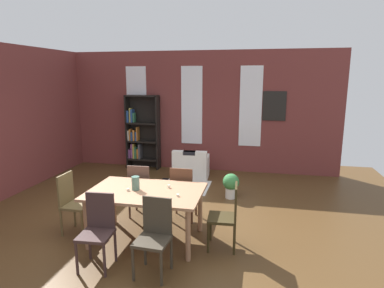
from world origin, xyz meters
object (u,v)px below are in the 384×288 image
Objects in this scene: vase_on_table at (136,183)px; dining_chair_head_left at (73,201)px; dining_chair_near_right at (154,234)px; armchair_white at (191,168)px; dining_chair_far_left at (141,189)px; dining_chair_near_left at (98,228)px; potted_plant_by_shelf at (231,184)px; dining_chair_far_right at (183,192)px; dining_table at (146,196)px; dining_chair_head_right at (228,214)px; bookshelf_tall at (141,133)px.

vase_on_table is 0.21× the size of dining_chair_head_left.
vase_on_table reaches higher than dining_chair_near_right.
dining_chair_near_right and dining_chair_head_left have the same top height.
armchair_white is (1.24, 3.06, -0.23)m from dining_chair_head_left.
dining_chair_far_left is 2.34m from armchair_white.
potted_plant_by_shelf is (1.46, 2.76, -0.22)m from dining_chair_near_left.
dining_chair_far_left is 1.00× the size of dining_chair_far_right.
dining_table is 0.87m from dining_chair_far_right.
dining_chair_head_right is (0.83, 0.77, 0.00)m from dining_chair_near_right.
dining_chair_near_left reaches higher than dining_table.
dining_table is at bearing -116.01° from dining_chair_far_right.
dining_table is 1.22m from dining_chair_head_left.
dining_chair_head_left is 1.00× the size of dining_chair_near_left.
dining_table reaches higher than armchair_white.
armchair_white is at bearing 83.79° from dining_chair_near_left.
dining_table is 1.76× the size of dining_chair_far_right.
dining_table is 0.24m from vase_on_table.
dining_table is 4.07m from bookshelf_tall.
dining_chair_far_right is 3.57m from bookshelf_tall.
dining_chair_near_left reaches higher than potted_plant_by_shelf.
bookshelf_tall is (-1.87, 3.01, 0.44)m from dining_chair_far_right.
dining_table is 8.24× the size of vase_on_table.
potted_plant_by_shelf is (0.70, 2.76, -0.22)m from dining_chair_near_right.
vase_on_table is 0.21× the size of dining_chair_near_right.
vase_on_table is 0.40× the size of potted_plant_by_shelf.
dining_chair_head_left is 1.00× the size of dining_chair_far_right.
dining_chair_far_left is (-0.37, 0.77, -0.18)m from dining_table.
vase_on_table is 0.21× the size of dining_chair_head_right.
dining_chair_near_left is at bearing -96.21° from armchair_white.
potted_plant_by_shelf is (1.05, -1.07, 0.01)m from armchair_white.
vase_on_table is 3.12m from armchair_white.
armchair_white is (0.42, 3.83, -0.23)m from dining_chair_near_left.
dining_chair_head_right is at bearing 43.04° from dining_chair_near_right.
dining_table is 3.09m from armchair_white.
potted_plant_by_shelf is (-0.13, 1.99, -0.22)m from dining_chair_head_right.
vase_on_table is at bearing 73.69° from dining_chair_near_left.
dining_chair_far_left is 1.12× the size of armchair_white.
dining_chair_near_right is 1.71m from dining_chair_far_left.
bookshelf_tall is (-0.28, 3.77, 0.44)m from dining_chair_head_left.
potted_plant_by_shelf is at bearing 75.73° from dining_chair_near_right.
armchair_white is 1.67× the size of potted_plant_by_shelf.
dining_chair_head_left reaches higher than potted_plant_by_shelf.
vase_on_table is 2.42m from potted_plant_by_shelf.
dining_table is at bearing 0.00° from vase_on_table.
dining_chair_far_left and dining_chair_near_left have the same top height.
dining_table is at bearing -90.68° from armchair_white.
bookshelf_tall is at bearing 111.56° from dining_table.
vase_on_table reaches higher than armchair_white.
bookshelf_tall is 1.82m from armchair_white.
vase_on_table is at bearing -124.60° from dining_chair_far_right.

